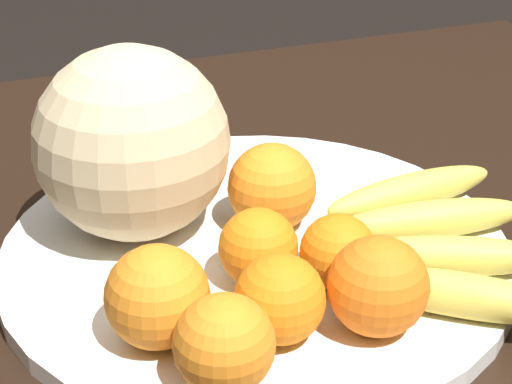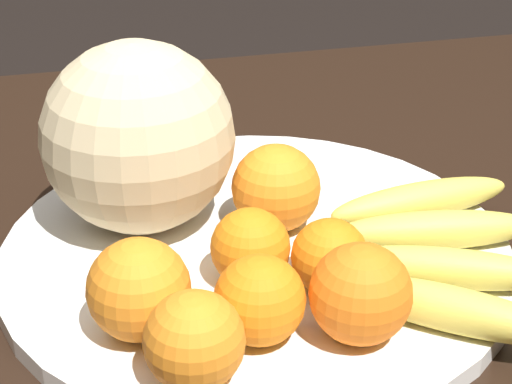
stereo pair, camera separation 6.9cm
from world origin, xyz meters
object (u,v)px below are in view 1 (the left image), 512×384
Objects in this scene: orange_front_left at (272,187)px; orange_front_right at (258,248)px; melon at (132,143)px; orange_back_left at (225,344)px; orange_mid_center at (378,286)px; orange_top_small at (157,297)px; banana_bunch at (435,239)px; produce_tag at (282,257)px; fruit_bowl at (256,252)px; orange_back_right at (280,299)px; orange_side_extra at (338,252)px.

orange_front_left is 0.08m from orange_front_right.
melon is 2.41× the size of orange_back_left.
orange_mid_center is 0.15m from orange_top_small.
banana_bunch is at bearing -30.06° from melon.
produce_tag is at bearing 106.12° from orange_mid_center.
produce_tag reaches higher than fruit_bowl.
orange_mid_center reaches higher than orange_back_left.
orange_front_right is 0.05m from produce_tag.
orange_back_left reaches higher than fruit_bowl.
melon is 0.22m from orange_back_left.
orange_front_right is 0.07m from orange_back_right.
orange_back_left reaches higher than orange_side_extra.
banana_bunch is at bearing 37.76° from orange_mid_center.
orange_back_right is (-0.16, -0.05, 0.02)m from banana_bunch.
melon is 0.16m from orange_top_small.
orange_front_right is (-0.04, -0.07, -0.01)m from orange_front_left.
melon is 1.59× the size of produce_tag.
fruit_bowl is at bearing 104.23° from produce_tag.
melon is at bearing 129.22° from produce_tag.
orange_back_right is at bearing -145.96° from banana_bunch.
melon is 2.62× the size of orange_front_right.
orange_back_right is (0.06, -0.18, -0.05)m from melon.
orange_mid_center is 0.12m from produce_tag.
orange_front_right is at bearing -170.99° from banana_bunch.
orange_front_left is 0.06m from produce_tag.
orange_side_extra is at bearing 34.40° from orange_back_left.
orange_side_extra is at bearing -159.64° from banana_bunch.
orange_back_left is (-0.06, -0.10, 0.00)m from orange_front_right.
melon is 0.20m from orange_back_right.
orange_side_extra is (0.04, -0.07, 0.04)m from fruit_bowl.
orange_side_extra is at bearing -62.07° from fruit_bowl.
orange_front_right is at bearing -117.85° from orange_front_left.
orange_back_right is (-0.01, -0.07, 0.00)m from orange_front_right.
orange_back_right reaches higher than produce_tag.
orange_top_small is at bearing -158.14° from banana_bunch.
produce_tag is (0.03, 0.02, -0.03)m from orange_front_right.
orange_front_left reaches higher than fruit_bowl.
orange_mid_center reaches higher than orange_side_extra.
orange_back_left is at bearing -170.31° from orange_mid_center.
orange_top_small is 1.25× the size of orange_side_extra.
orange_back_left is at bearing -134.50° from produce_tag.
orange_side_extra is (-0.09, -0.01, 0.01)m from banana_bunch.
banana_bunch is at bearing -26.92° from fruit_bowl.
fruit_bowl is 0.15m from orange_mid_center.
melon reaches higher than orange_mid_center.
orange_front_left reaches higher than banana_bunch.
melon is 0.19m from orange_side_extra.
produce_tag is (0.01, -0.03, 0.01)m from fruit_bowl.
orange_front_right is at bearing 25.97° from orange_top_small.
orange_back_right is at bearing -145.27° from orange_side_extra.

